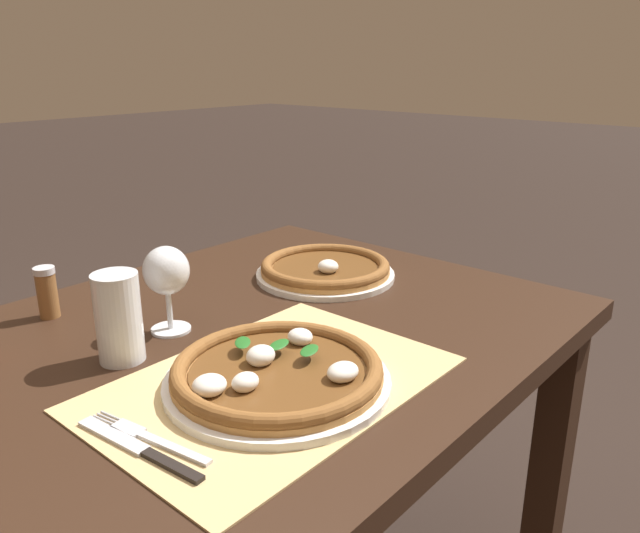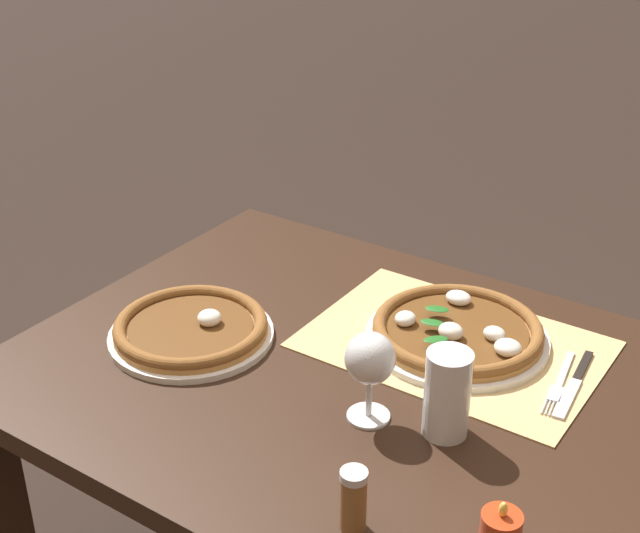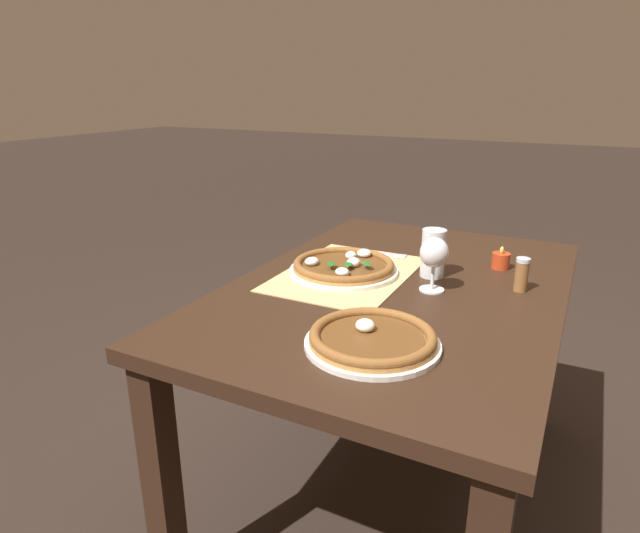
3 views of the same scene
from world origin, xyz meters
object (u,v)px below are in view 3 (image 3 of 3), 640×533
Objects in this scene: wine_glass at (434,255)px; pint_glass at (433,254)px; pizza_near at (344,266)px; knife at (375,253)px; votive_candle at (501,261)px; pizza_far at (372,339)px; fork at (376,255)px; pepper_shaker at (522,275)px.

wine_glass reaches higher than pint_glass.
pizza_near is 2.14× the size of wine_glass.
votive_candle reaches higher than knife.
pint_glass is 0.67× the size of knife.
pizza_near is 0.23m from knife.
pizza_far is 0.66m from fork.
wine_glass is (-0.39, 0.02, 0.09)m from pizza_far.
knife is at bearing -159.13° from pizza_far.
wine_glass is 1.60× the size of pepper_shaker.
pepper_shaker is at bearing 88.10° from pint_glass.
pizza_near reaches higher than pizza_far.
pizza_far is 3.12× the size of pepper_shaker.
votive_candle is (-0.29, 0.14, -0.08)m from wine_glass.
knife is at bearing -83.98° from votive_candle.
votive_candle is (-0.27, 0.42, 0.00)m from pizza_near.
pizza_near is 3.43× the size of pepper_shaker.
pizza_near is 0.29m from wine_glass.
wine_glass is at bearing 86.34° from pizza_near.
knife is at bearing -118.49° from pint_glass.
wine_glass is 0.72× the size of knife.
pint_glass is at bearing -178.77° from pizza_far.
votive_candle is (-0.68, 0.16, 0.00)m from pizza_far.
pint_glass is (-0.12, -0.03, -0.04)m from wine_glass.
knife is 0.51m from pepper_shaker.
knife is 2.22× the size of pepper_shaker.
wine_glass is at bearing 47.49° from knife.
wine_glass is 0.35m from fork.
fork is at bearing -80.72° from votive_candle.
pizza_near is at bearing -93.66° from wine_glass.
fork is 0.40m from votive_candle.
pizza_near is 0.27m from pint_glass.
pint_glass reaches higher than fork.
pepper_shaker is at bearing 100.31° from pizza_near.
votive_candle is at bearing 96.02° from knife.
votive_candle is 0.20m from pepper_shaker.
pint_glass reaches higher than pizza_far.
wine_glass is at bearing 48.94° from fork.
pepper_shaker is (-0.09, 0.50, 0.03)m from pizza_near.
wine_glass is (0.02, 0.28, 0.08)m from pizza_near.
pizza_far is at bearing -13.38° from votive_candle.
pepper_shaker reaches higher than knife.
fork is (-0.20, 0.03, -0.02)m from pizza_near.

